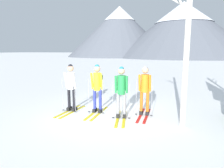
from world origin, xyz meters
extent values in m
plane|color=white|center=(0.00, 0.00, 0.00)|extent=(400.00, 400.00, 0.00)
cube|color=yellow|center=(-1.30, -0.34, 0.01)|extent=(0.10, 1.72, 0.02)
cube|color=yellow|center=(-1.52, -0.34, 0.01)|extent=(0.10, 1.72, 0.02)
cube|color=black|center=(-1.30, -0.24, 0.08)|extent=(0.11, 0.26, 0.12)
cylinder|color=black|center=(-1.30, -0.24, 0.55)|extent=(0.11, 0.11, 0.85)
cube|color=black|center=(-1.52, -0.24, 0.08)|extent=(0.11, 0.26, 0.12)
cylinder|color=black|center=(-1.52, -0.24, 0.55)|extent=(0.11, 0.11, 0.85)
cylinder|color=white|center=(-1.41, -0.24, 1.17)|extent=(0.28, 0.28, 0.64)
sphere|color=tan|center=(-1.41, -0.24, 1.64)|extent=(0.23, 0.23, 0.23)
sphere|color=black|center=(-1.41, -0.24, 1.71)|extent=(0.17, 0.17, 0.17)
cylinder|color=white|center=(-1.23, -0.30, 1.19)|extent=(0.08, 0.20, 0.61)
cylinder|color=white|center=(-1.59, -0.30, 1.19)|extent=(0.08, 0.20, 0.61)
cylinder|color=#A5A5AD|center=(-1.14, -0.42, 0.64)|extent=(0.02, 0.02, 1.28)
cylinder|color=black|center=(-1.14, -0.42, 0.06)|extent=(0.07, 0.07, 0.01)
cylinder|color=#A5A5AD|center=(-1.68, -0.42, 0.64)|extent=(0.02, 0.02, 1.28)
cylinder|color=black|center=(-1.68, -0.42, 0.06)|extent=(0.07, 0.07, 0.01)
cube|color=yellow|center=(-0.29, -0.13, 0.01)|extent=(0.26, 1.76, 0.02)
cube|color=yellow|center=(-0.51, -0.15, 0.01)|extent=(0.26, 1.76, 0.02)
cube|color=black|center=(-0.30, -0.03, 0.08)|extent=(0.14, 0.27, 0.12)
cylinder|color=#2D389E|center=(-0.30, -0.03, 0.55)|extent=(0.11, 0.11, 0.85)
cube|color=black|center=(-0.52, -0.05, 0.08)|extent=(0.14, 0.27, 0.12)
cylinder|color=#2D389E|center=(-0.52, -0.05, 0.55)|extent=(0.11, 0.11, 0.85)
cylinder|color=yellow|center=(-0.41, -0.04, 1.17)|extent=(0.28, 0.28, 0.64)
sphere|color=tan|center=(-0.41, -0.04, 1.65)|extent=(0.23, 0.23, 0.23)
sphere|color=#1E6B7A|center=(-0.41, -0.04, 1.71)|extent=(0.17, 0.17, 0.17)
cylinder|color=yellow|center=(-0.23, -0.08, 1.19)|extent=(0.10, 0.21, 0.61)
cylinder|color=yellow|center=(-0.59, -0.11, 1.19)|extent=(0.10, 0.21, 0.61)
cylinder|color=#A5A5AD|center=(-0.13, -0.19, 0.64)|extent=(0.02, 0.02, 1.28)
cylinder|color=black|center=(-0.13, -0.19, 0.06)|extent=(0.07, 0.07, 0.01)
cylinder|color=#A5A5AD|center=(-0.66, -0.24, 0.64)|extent=(0.02, 0.02, 1.28)
cylinder|color=black|center=(-0.66, -0.24, 0.06)|extent=(0.07, 0.07, 0.01)
cube|color=#4C7238|center=(-0.43, 0.13, 1.21)|extent=(0.27, 0.19, 0.36)
cube|color=yellow|center=(0.74, -0.34, 0.01)|extent=(0.57, 1.67, 0.02)
cube|color=yellow|center=(0.53, -0.40, 0.01)|extent=(0.57, 1.67, 0.02)
cube|color=black|center=(0.71, -0.24, 0.08)|extent=(0.18, 0.28, 0.12)
cylinder|color=gray|center=(0.71, -0.24, 0.54)|extent=(0.11, 0.11, 0.84)
cube|color=black|center=(0.50, -0.30, 0.08)|extent=(0.18, 0.28, 0.12)
cylinder|color=gray|center=(0.50, -0.30, 0.54)|extent=(0.11, 0.11, 0.84)
cylinder|color=#238C42|center=(0.61, -0.27, 1.16)|extent=(0.28, 0.28, 0.63)
sphere|color=tan|center=(0.61, -0.27, 1.62)|extent=(0.23, 0.23, 0.23)
sphere|color=#1E6B7A|center=(0.61, -0.27, 1.69)|extent=(0.17, 0.17, 0.17)
cylinder|color=#238C42|center=(0.80, -0.28, 1.17)|extent=(0.13, 0.22, 0.60)
cylinder|color=#238C42|center=(0.45, -0.38, 1.17)|extent=(0.13, 0.22, 0.60)
cylinder|color=#A5A5AD|center=(0.92, -0.37, 0.63)|extent=(0.02, 0.02, 1.26)
cylinder|color=black|center=(0.92, -0.37, 0.06)|extent=(0.07, 0.07, 0.01)
cylinder|color=#A5A5AD|center=(0.40, -0.52, 0.63)|extent=(0.02, 0.02, 1.26)
cylinder|color=black|center=(0.40, -0.52, 0.06)|extent=(0.07, 0.07, 0.01)
cube|color=black|center=(0.56, -0.11, 1.19)|extent=(0.29, 0.23, 0.36)
cube|color=red|center=(1.39, 0.25, 0.01)|extent=(0.25, 1.67, 0.02)
cube|color=red|center=(1.17, 0.23, 0.01)|extent=(0.25, 1.67, 0.02)
cube|color=black|center=(1.38, 0.35, 0.08)|extent=(0.14, 0.27, 0.12)
cylinder|color=#B76019|center=(1.38, 0.35, 0.54)|extent=(0.11, 0.11, 0.84)
cube|color=black|center=(1.16, 0.33, 0.08)|extent=(0.14, 0.27, 0.12)
cylinder|color=#B76019|center=(1.16, 0.33, 0.54)|extent=(0.11, 0.11, 0.84)
cylinder|color=orange|center=(1.27, 0.34, 1.15)|extent=(0.28, 0.28, 0.63)
sphere|color=tan|center=(1.27, 0.34, 1.62)|extent=(0.23, 0.23, 0.23)
sphere|color=gray|center=(1.27, 0.34, 1.68)|extent=(0.17, 0.17, 0.17)
cylinder|color=orange|center=(1.46, 0.30, 1.17)|extent=(0.10, 0.21, 0.60)
cylinder|color=orange|center=(1.10, 0.27, 1.17)|extent=(0.10, 0.21, 0.60)
cylinder|color=#A5A5AD|center=(1.56, 0.19, 0.63)|extent=(0.02, 0.02, 1.26)
cylinder|color=black|center=(1.56, 0.19, 0.06)|extent=(0.07, 0.07, 0.01)
cylinder|color=#A5A5AD|center=(1.02, 0.14, 0.63)|extent=(0.02, 0.02, 1.26)
cylinder|color=black|center=(1.02, 0.14, 0.06)|extent=(0.07, 0.07, 0.01)
cylinder|color=silver|center=(2.61, -0.32, 2.28)|extent=(0.16, 0.16, 4.55)
cylinder|color=silver|center=(2.41, -0.51, 3.54)|extent=(0.43, 0.45, 0.83)
cylinder|color=silver|center=(2.28, -0.43, 3.64)|extent=(0.67, 0.32, 0.40)
cone|color=slate|center=(-24.17, 66.98, 9.26)|extent=(38.75, 38.75, 18.53)
cone|color=white|center=(-24.17, 66.98, 15.87)|extent=(11.69, 11.69, 5.32)
cone|color=slate|center=(-1.51, 66.45, 9.09)|extent=(46.47, 46.47, 18.17)
cone|color=white|center=(-1.51, 66.45, 14.67)|extent=(18.79, 18.79, 7.00)
camera|label=1|loc=(2.85, -6.59, 2.29)|focal=32.42mm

